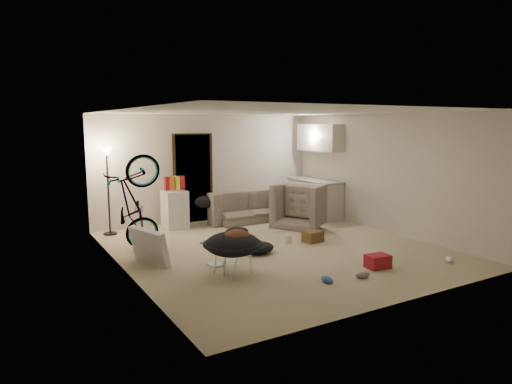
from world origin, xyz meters
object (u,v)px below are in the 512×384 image
armchair (306,210)px  juicer (288,238)px  floor_lamp (107,172)px  drink_case_a (313,236)px  sofa (244,209)px  tv_box (149,246)px  mini_fridge (175,209)px  drink_case_b (378,261)px  bicycle (134,226)px  saucer_chair (233,250)px  kitchen_counter (315,199)px

armchair → juicer: (-1.25, -1.11, -0.27)m
armchair → floor_lamp: bearing=43.1°
armchair → drink_case_a: 1.51m
sofa → tv_box: bearing=36.8°
mini_fridge → drink_case_b: mini_fridge is taller
bicycle → drink_case_a: 3.40m
juicer → drink_case_a: bearing=-19.3°
armchair → saucer_chair: bearing=97.7°
saucer_chair → bicycle: bearing=114.9°
armchair → tv_box: (-3.95, -1.05, -0.07)m
drink_case_a → juicer: 0.51m
kitchen_counter → tv_box: (-4.73, -1.74, -0.15)m
mini_fridge → tv_box: (-1.29, -2.29, -0.12)m
saucer_chair → drink_case_a: size_ratio=2.44×
tv_box → saucer_chair: bearing=-67.4°
sofa → mini_fridge: (-1.68, 0.10, 0.14)m
mini_fridge → juicer: 2.76m
floor_lamp → armchair: 4.37m
bicycle → saucer_chair: bearing=-152.4°
floor_lamp → juicer: bearing=-41.1°
bicycle → drink_case_b: size_ratio=4.91×
mini_fridge → juicer: bearing=-60.3°
drink_case_b → floor_lamp: bearing=132.8°
drink_case_b → juicer: bearing=108.1°
kitchen_counter → sofa: bearing=165.7°
kitchen_counter → mini_fridge: 3.48m
kitchen_counter → armchair: 1.04m
kitchen_counter → juicer: bearing=-138.4°
armchair → tv_box: 4.09m
mini_fridge → drink_case_b: bearing=-68.8°
drink_case_b → bicycle: bearing=143.5°
mini_fridge → kitchen_counter: bearing=-10.5°
saucer_chair → drink_case_b: 2.35m
armchair → mini_fridge: 2.94m
sofa → bicycle: bicycle is taller
drink_case_a → mini_fridge: bearing=116.8°
kitchen_counter → drink_case_a: (-1.54, -1.97, -0.33)m
tv_box → drink_case_b: size_ratio=2.44×
juicer → bicycle: bearing=160.6°
floor_lamp → bicycle: 1.72m
armchair → drink_case_b: 3.23m
bicycle → mini_fridge: size_ratio=2.16×
drink_case_a → drink_case_b: drink_case_a is taller
kitchen_counter → juicer: 2.73m
armchair → drink_case_b: size_ratio=3.05×
juicer → armchair: bearing=41.6°
sofa → drink_case_b: sofa is taller
tv_box → juicer: (2.71, -0.06, -0.20)m
floor_lamp → bicycle: floor_lamp is taller
saucer_chair → drink_case_a: saucer_chair is taller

